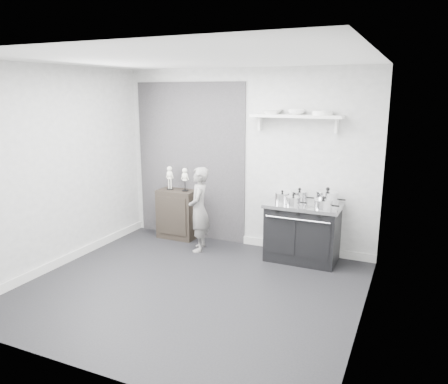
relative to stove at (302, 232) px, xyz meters
The scene contains 16 objects.
ground 1.83m from the stove, 124.28° to the right, with size 4.00×4.00×0.00m, color black.
room_shell 2.11m from the stove, 129.54° to the right, with size 4.02×3.62×2.71m.
wall_shelf 1.62m from the stove, 135.72° to the left, with size 1.30×0.26×0.24m.
stove is the anchor object (origin of this frame).
side_cabinet 2.12m from the stove, behind, with size 0.62×0.36×0.80m, color black.
child 1.55m from the stove, behind, with size 0.46×0.30×1.27m, color slate.
pot_front_left 0.57m from the stove, 166.15° to the right, with size 0.29×0.20×0.18m.
pot_back_left 0.51m from the stove, 131.98° to the left, with size 0.34×0.25×0.20m.
pot_back_right 0.60m from the stove, 16.15° to the left, with size 0.41×0.32×0.25m.
pot_front_right 0.59m from the stove, 28.69° to the right, with size 0.33×0.25×0.17m.
pot_front_center 0.52m from the stove, 120.51° to the right, with size 0.29×0.21×0.17m.
skeleton_full 2.32m from the stove, behind, with size 0.12×0.08×0.44m, color white, non-canonical shape.
skeleton_torso 2.05m from the stove, behind, with size 0.12×0.08×0.43m, color white, non-canonical shape.
bowl_large 1.76m from the stove, 160.82° to the left, with size 0.29×0.29×0.07m, color white.
bowl_small 1.68m from the stove, 136.26° to the left, with size 0.24×0.24×0.07m, color white.
plate_stack 1.67m from the stove, 50.91° to the left, with size 0.27×0.27×0.06m, color white.
Camera 1 is at (2.41, -4.34, 2.35)m, focal length 35.00 mm.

